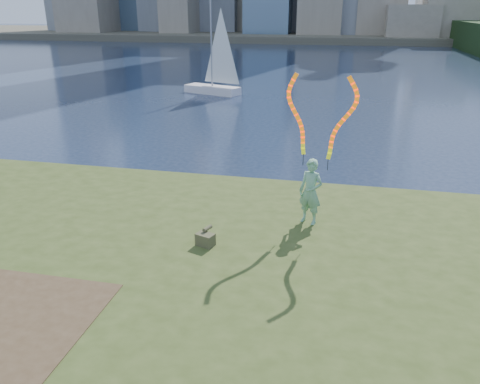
# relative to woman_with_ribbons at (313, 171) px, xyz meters

# --- Properties ---
(ground) EXTENTS (320.00, 320.00, 0.00)m
(ground) POSITION_rel_woman_with_ribbons_xyz_m (-2.83, -2.11, -2.20)
(ground) COLOR #17233A
(ground) RESTS_ON ground
(grassy_knoll) EXTENTS (20.00, 18.00, 0.80)m
(grassy_knoll) POSITION_rel_woman_with_ribbons_xyz_m (-2.83, -4.41, -1.86)
(grassy_knoll) COLOR #374719
(grassy_knoll) RESTS_ON ground
(dirt_patch) EXTENTS (3.20, 3.00, 0.02)m
(dirt_patch) POSITION_rel_woman_with_ribbons_xyz_m (-5.03, -5.31, -1.39)
(dirt_patch) COLOR #47331E
(dirt_patch) RESTS_ON grassy_knoll
(far_shore) EXTENTS (320.00, 40.00, 1.20)m
(far_shore) POSITION_rel_woman_with_ribbons_xyz_m (-2.83, 92.89, -1.60)
(far_shore) COLOR #514C3C
(far_shore) RESTS_ON ground
(woman_with_ribbons) EXTENTS (1.91, 0.86, 4.08)m
(woman_with_ribbons) POSITION_rel_woman_with_ribbons_xyz_m (0.00, 0.00, 0.00)
(woman_with_ribbons) COLOR #1A7433
(woman_with_ribbons) RESTS_ON grassy_knoll
(canvas_bag) EXTENTS (0.48, 0.54, 0.39)m
(canvas_bag) POSITION_rel_woman_with_ribbons_xyz_m (-2.29, -1.79, -1.24)
(canvas_bag) COLOR #494D2C
(canvas_bag) RESTS_ON grassy_knoll
(sailboat) EXTENTS (4.51, 2.75, 6.88)m
(sailboat) POSITION_rel_woman_with_ribbons_xyz_m (-8.75, 22.69, -1.02)
(sailboat) COLOR white
(sailboat) RESTS_ON ground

